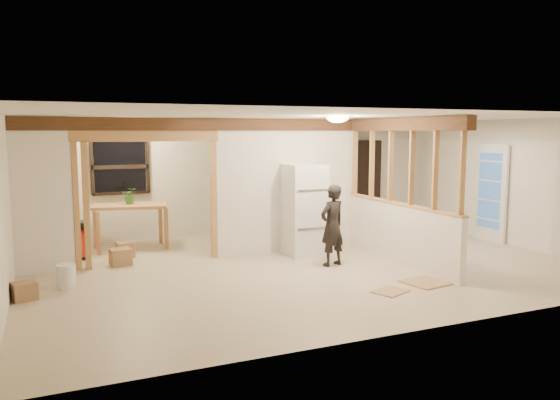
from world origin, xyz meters
name	(u,v)px	position (x,y,z in m)	size (l,w,h in m)	color
floor	(306,266)	(0.00, 0.00, -0.01)	(9.00, 6.50, 0.01)	#C2AD90
ceiling	(307,117)	(0.00, 0.00, 2.50)	(9.00, 6.50, 0.01)	white
wall_back	(242,177)	(0.00, 3.25, 1.25)	(9.00, 0.01, 2.50)	silver
wall_front	(433,222)	(0.00, -3.25, 1.25)	(9.00, 0.01, 2.50)	silver
wall_left	(5,207)	(-4.50, 0.00, 1.25)	(0.01, 6.50, 2.50)	silver
wall_right	(509,182)	(4.50, 0.00, 1.25)	(0.01, 6.50, 2.50)	silver
partition_left_stub	(42,196)	(-4.05, 1.20, 1.25)	(0.90, 0.12, 2.50)	silver
partition_center	(288,185)	(0.20, 1.20, 1.25)	(2.80, 0.12, 2.50)	silver
doorway_frame	(148,200)	(-2.40, 1.20, 1.10)	(2.46, 0.14, 2.20)	tan
header_beam_back	(226,124)	(-1.00, 1.20, 2.38)	(7.00, 0.18, 0.22)	#53331C
header_beam_right	(402,124)	(1.60, -0.40, 2.38)	(0.18, 3.30, 0.22)	#53331C
pony_wall	(399,234)	(1.60, -0.40, 0.50)	(0.12, 3.20, 1.00)	silver
stud_partition	(401,167)	(1.60, -0.40, 1.66)	(0.14, 3.20, 1.32)	tan
window_back	(120,167)	(-2.60, 3.17, 1.55)	(1.12, 0.10, 1.10)	black
french_door	(491,193)	(4.42, 0.40, 1.00)	(0.12, 0.86, 2.00)	white
ceiling_dome_main	(338,117)	(0.30, -0.50, 2.48)	(0.36, 0.36, 0.16)	#FFEABF
ceiling_dome_util	(130,119)	(-2.50, 2.30, 2.48)	(0.32, 0.32, 0.14)	#FFEABF
hanging_bulb	(165,136)	(-2.00, 1.60, 2.18)	(0.07, 0.07, 0.07)	#FFD88C
refrigerator	(304,209)	(0.36, 0.81, 0.83)	(0.69, 0.67, 1.67)	white
woman	(332,225)	(0.41, -0.17, 0.69)	(0.50, 0.33, 1.38)	black
work_table	(131,227)	(-2.52, 2.54, 0.43)	(1.37, 0.69, 0.86)	tan
potted_plant	(130,196)	(-2.51, 2.61, 1.02)	(0.29, 0.25, 0.32)	#2C742F
shop_vac	(75,240)	(-3.56, 2.05, 0.34)	(0.52, 0.52, 0.68)	#AF1D0B
bookshelf	(358,184)	(2.86, 3.01, 1.03)	(1.03, 0.34, 2.05)	black
bucket	(66,276)	(-3.78, 0.19, 0.17)	(0.27, 0.27, 0.34)	silver
box_util_a	(121,257)	(-2.88, 1.26, 0.14)	(0.33, 0.28, 0.28)	#986F49
box_util_b	(125,249)	(-2.72, 1.87, 0.14)	(0.29, 0.29, 0.27)	#986F49
box_front	(24,291)	(-4.32, -0.22, 0.12)	(0.30, 0.24, 0.24)	#986F49
floor_panel_near	(426,282)	(1.17, -1.69, 0.01)	(0.57, 0.57, 0.02)	tan
floor_panel_far	(390,291)	(0.43, -1.86, 0.01)	(0.47, 0.38, 0.02)	tan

